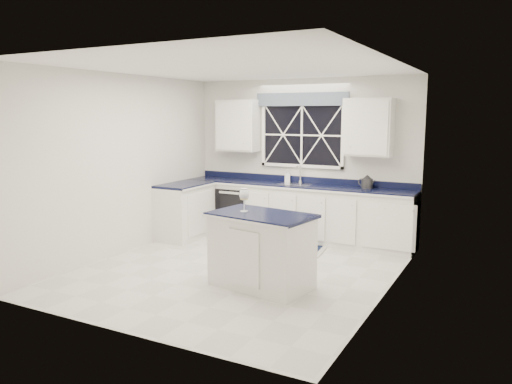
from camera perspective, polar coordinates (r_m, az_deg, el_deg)
The scene contains 13 objects.
ground at distance 6.90m, azimuth -2.06°, elevation -8.86°, with size 4.50×4.50×0.00m, color silver.
back_wall at distance 8.63m, azimuth 5.34°, elevation 3.85°, with size 4.00×0.10×2.70m, color silver.
base_cabinets at distance 8.47m, azimuth 1.97°, elevation -2.37°, with size 3.99×1.60×0.90m.
countertop at distance 8.40m, azimuth 4.51°, elevation 0.77°, with size 3.98×0.64×0.04m, color black.
dishwasher at distance 8.97m, azimuth -2.00°, elevation -2.00°, with size 0.60×0.58×0.82m, color black.
window at distance 8.56m, azimuth 5.26°, elevation 7.03°, with size 1.65×0.09×1.26m.
upper_cabinets at distance 8.44m, azimuth 4.95°, elevation 7.48°, with size 3.10×0.34×0.90m.
faucet at distance 8.56m, azimuth 5.04°, elevation 2.11°, with size 0.05×0.20×0.30m.
island at distance 6.12m, azimuth 0.65°, elevation -6.65°, with size 1.33×0.92×0.92m.
rug at distance 8.02m, azimuth 3.09°, elevation -6.24°, with size 1.44×0.98×0.02m.
kettle at distance 8.10m, azimuth 12.56°, elevation 1.13°, with size 0.30×0.22×0.21m.
wine_glass at distance 6.10m, azimuth -1.36°, elevation -0.40°, with size 0.12×0.12×0.29m.
soap_bottle at distance 8.68m, azimuth 3.61°, elevation 1.85°, with size 0.09×0.09×0.20m, color silver.
Camera 1 is at (3.27, -5.70, 2.10)m, focal length 35.00 mm.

